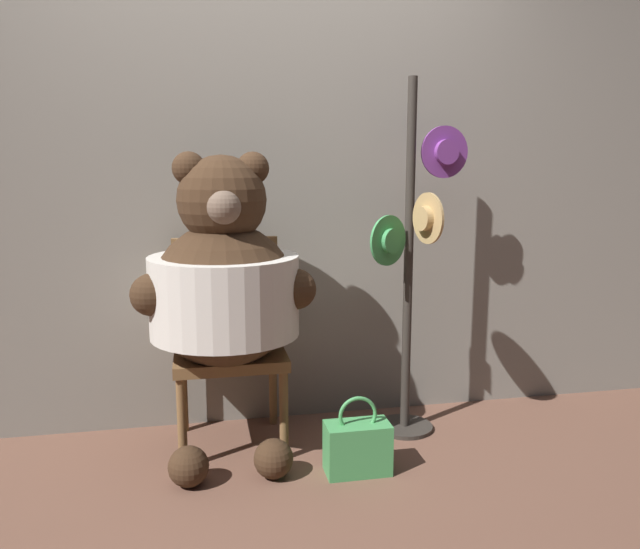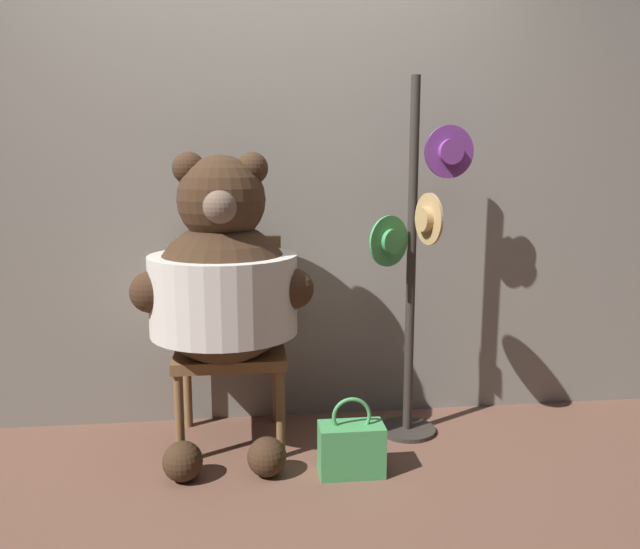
{
  "view_description": "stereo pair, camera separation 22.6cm",
  "coord_description": "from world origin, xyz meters",
  "px_view_note": "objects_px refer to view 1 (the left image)",
  "views": [
    {
      "loc": [
        -0.29,
        -2.44,
        1.3
      ],
      "look_at": [
        0.26,
        0.32,
        0.8
      ],
      "focal_mm": 35.0,
      "sensor_mm": 36.0,
      "label": 1
    },
    {
      "loc": [
        -0.07,
        -2.48,
        1.3
      ],
      "look_at": [
        0.26,
        0.32,
        0.8
      ],
      "focal_mm": 35.0,
      "sensor_mm": 36.0,
      "label": 2
    }
  ],
  "objects_px": {
    "chair": "(228,334)",
    "teddy_bear": "(224,286)",
    "hat_display_rack": "(414,261)",
    "handbag_on_ground": "(357,446)"
  },
  "relations": [
    {
      "from": "chair",
      "to": "teddy_bear",
      "type": "bearing_deg",
      "value": -97.13
    },
    {
      "from": "handbag_on_ground",
      "to": "teddy_bear",
      "type": "bearing_deg",
      "value": 149.8
    },
    {
      "from": "teddy_bear",
      "to": "handbag_on_ground",
      "type": "bearing_deg",
      "value": -30.2
    },
    {
      "from": "chair",
      "to": "teddy_bear",
      "type": "distance_m",
      "value": 0.31
    },
    {
      "from": "hat_display_rack",
      "to": "handbag_on_ground",
      "type": "xyz_separation_m",
      "value": [
        -0.36,
        -0.35,
        -0.74
      ]
    },
    {
      "from": "hat_display_rack",
      "to": "teddy_bear",
      "type": "bearing_deg",
      "value": -177.03
    },
    {
      "from": "teddy_bear",
      "to": "hat_display_rack",
      "type": "distance_m",
      "value": 0.9
    },
    {
      "from": "teddy_bear",
      "to": "hat_display_rack",
      "type": "bearing_deg",
      "value": 2.97
    },
    {
      "from": "teddy_bear",
      "to": "handbag_on_ground",
      "type": "distance_m",
      "value": 0.9
    },
    {
      "from": "chair",
      "to": "hat_display_rack",
      "type": "xyz_separation_m",
      "value": [
        0.87,
        -0.11,
        0.34
      ]
    }
  ]
}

